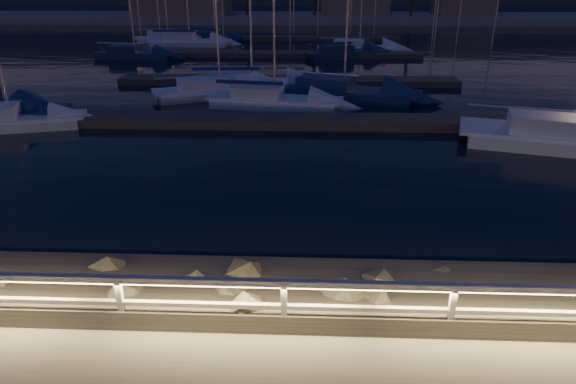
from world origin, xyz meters
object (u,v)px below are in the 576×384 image
sailboat_c (216,90)px  sailboat_k (344,53)px  sailboat_g (249,83)px  sailboat_i (214,37)px  sailboat_f (271,99)px  sailboat_n (188,41)px  sailboat_m (167,38)px  sailboat_l (357,47)px  sailboat_j (133,54)px  guard_rail (225,292)px  sailboat_a (7,120)px  sailboat_h (340,90)px

sailboat_c → sailboat_k: (8.40, 15.72, -0.01)m
sailboat_g → sailboat_i: 25.91m
sailboat_f → sailboat_n: bearing=120.9°
sailboat_i → sailboat_m: 4.95m
sailboat_l → sailboat_j: bearing=-160.8°
sailboat_j → sailboat_n: 9.06m
guard_rail → sailboat_n: (-10.79, 44.93, -0.92)m
sailboat_j → sailboat_l: bearing=21.3°
sailboat_j → sailboat_m: 11.58m
sailboat_a → sailboat_i: sailboat_a is taller
guard_rail → sailboat_h: sailboat_h is taller
sailboat_f → sailboat_m: sailboat_f is taller
guard_rail → sailboat_g: sailboat_g is taller
sailboat_j → sailboat_k: 18.00m
sailboat_g → sailboat_j: (-11.22, 12.35, -0.02)m
sailboat_c → sailboat_n: (-6.83, 22.90, 0.04)m
sailboat_f → sailboat_m: size_ratio=1.05×
sailboat_j → guard_rail: bearing=-62.9°
sailboat_k → sailboat_m: (-18.12, 10.12, 0.03)m
sailboat_c → sailboat_l: sailboat_c is taller
sailboat_h → sailboat_k: 15.69m
sailboat_a → sailboat_f: size_ratio=0.90×
sailboat_l → sailboat_n: size_ratio=0.94×
sailboat_m → sailboat_n: size_ratio=0.84×
guard_rail → sailboat_m: sailboat_m is taller
sailboat_c → sailboat_g: sailboat_g is taller
guard_rail → sailboat_m: 49.79m
sailboat_j → sailboat_l: sailboat_l is taller
sailboat_h → sailboat_m: sailboat_h is taller
sailboat_c → sailboat_f: 4.17m
sailboat_g → sailboat_l: sailboat_g is taller
sailboat_g → sailboat_h: sailboat_h is taller
sailboat_c → guard_rail: bearing=-102.3°
sailboat_h → sailboat_j: (-16.76, 14.19, -0.02)m
sailboat_h → sailboat_j: bearing=158.9°
sailboat_g → sailboat_i: size_ratio=1.29×
sailboat_i → sailboat_n: size_ratio=0.76×
guard_rail → sailboat_l: sailboat_l is taller
sailboat_f → sailboat_g: size_ratio=0.90×
guard_rail → sailboat_l: size_ratio=3.40×
sailboat_m → sailboat_a: bearing=-101.2°
sailboat_n → sailboat_g: bearing=-67.3°
sailboat_j → sailboat_g: bearing=-41.1°
sailboat_l → sailboat_f: bearing=-101.8°
sailboat_a → sailboat_m: sailboat_m is taller
sailboat_f → sailboat_n: sailboat_n is taller
sailboat_j → sailboat_c: bearing=-49.5°
sailboat_i → sailboat_j: bearing=-104.6°
guard_rail → sailboat_f: size_ratio=3.60×
sailboat_g → guard_rail: bearing=-90.0°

